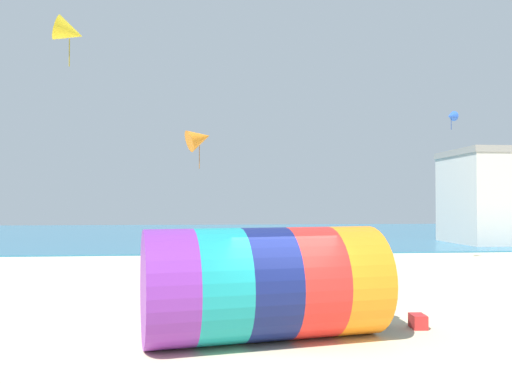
% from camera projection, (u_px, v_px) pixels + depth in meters
% --- Properties ---
extents(ground_plane, '(120.00, 120.00, 0.00)m').
position_uv_depth(ground_plane, '(287.00, 348.00, 11.24)').
color(ground_plane, beige).
extents(sea, '(120.00, 40.00, 0.10)m').
position_uv_depth(sea, '(228.00, 234.00, 50.92)').
color(sea, teal).
rests_on(sea, ground).
extents(giant_inflatable_tube, '(6.06, 3.66, 2.67)m').
position_uv_depth(giant_inflatable_tube, '(265.00, 284.00, 11.91)').
color(giant_inflatable_tube, purple).
rests_on(giant_inflatable_tube, ground).
extents(kite_handler, '(0.40, 0.30, 1.70)m').
position_uv_depth(kite_handler, '(379.00, 292.00, 13.37)').
color(kite_handler, '#726651').
rests_on(kite_handler, ground).
extents(kite_blue_delta, '(0.76, 0.74, 1.00)m').
position_uv_depth(kite_blue_delta, '(451.00, 116.00, 26.12)').
color(kite_blue_delta, blue).
extents(kite_orange_delta, '(1.58, 1.41, 2.08)m').
position_uv_depth(kite_orange_delta, '(199.00, 139.00, 23.43)').
color(kite_orange_delta, orange).
extents(kite_yellow_delta, '(1.14, 0.97, 1.63)m').
position_uv_depth(kite_yellow_delta, '(69.00, 32.00, 15.95)').
color(kite_yellow_delta, yellow).
extents(bystander_near_water, '(0.41, 0.33, 1.80)m').
position_uv_depth(bystander_near_water, '(278.00, 248.00, 25.33)').
color(bystander_near_water, black).
rests_on(bystander_near_water, ground).
extents(bystander_mid_beach, '(0.35, 0.42, 1.73)m').
position_uv_depth(bystander_mid_beach, '(311.00, 250.00, 25.19)').
color(bystander_mid_beach, '#726651').
rests_on(bystander_mid_beach, ground).
extents(cooler_box, '(0.39, 0.54, 0.36)m').
position_uv_depth(cooler_box, '(418.00, 321.00, 12.97)').
color(cooler_box, red).
rests_on(cooler_box, ground).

